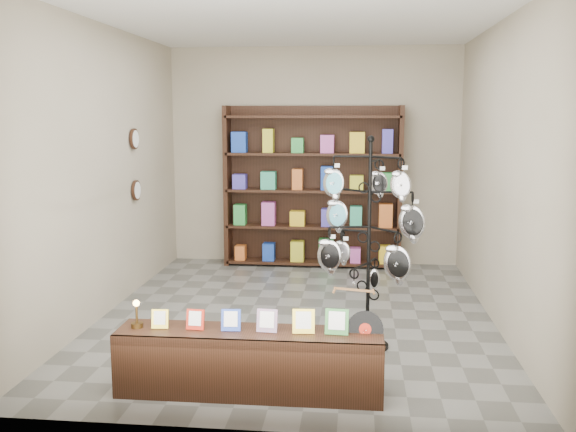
% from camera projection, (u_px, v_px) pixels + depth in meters
% --- Properties ---
extents(ground, '(5.00, 5.00, 0.00)m').
position_uv_depth(ground, '(297.00, 315.00, 6.71)').
color(ground, slate).
rests_on(ground, ground).
extents(room_envelope, '(5.00, 5.00, 5.00)m').
position_uv_depth(room_envelope, '(297.00, 138.00, 6.42)').
color(room_envelope, '#ADA28C').
rests_on(room_envelope, ground).
extents(display_tree, '(1.02, 1.00, 1.90)m').
position_uv_depth(display_tree, '(369.00, 227.00, 5.63)').
color(display_tree, black).
rests_on(display_tree, ground).
extents(front_shelf, '(1.99, 0.42, 0.70)m').
position_uv_depth(front_shelf, '(249.00, 362.00, 4.80)').
color(front_shelf, black).
rests_on(front_shelf, ground).
extents(back_shelving, '(2.42, 0.36, 2.20)m').
position_uv_depth(back_shelving, '(312.00, 192.00, 8.80)').
color(back_shelving, black).
rests_on(back_shelving, ground).
extents(wall_clocks, '(0.03, 0.24, 0.84)m').
position_uv_depth(wall_clocks, '(135.00, 165.00, 7.47)').
color(wall_clocks, black).
rests_on(wall_clocks, ground).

